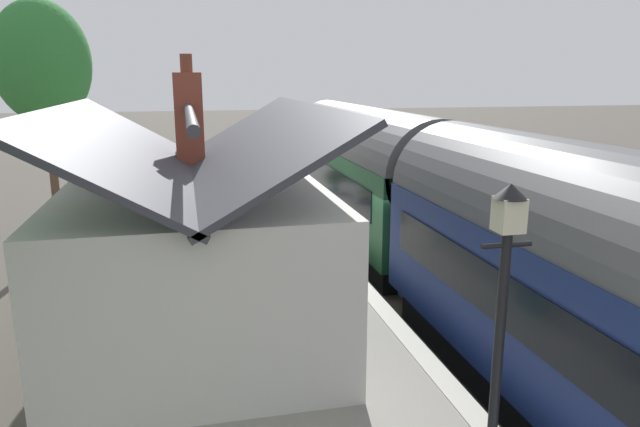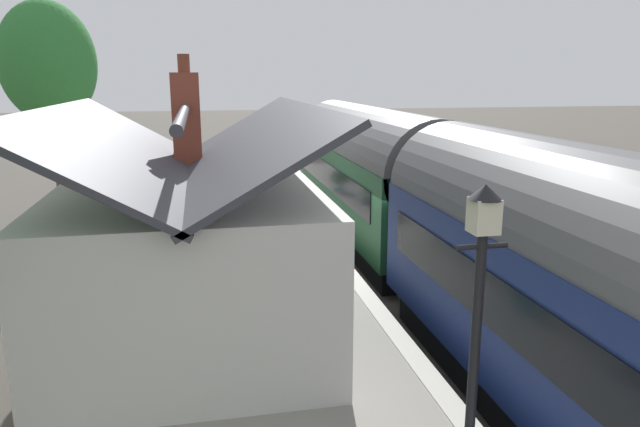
# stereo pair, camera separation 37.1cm
# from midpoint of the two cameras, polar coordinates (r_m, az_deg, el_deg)

# --- Properties ---
(ground_plane) EXTENTS (160.00, 160.00, 0.00)m
(ground_plane) POSITION_cam_midpoint_polar(r_m,az_deg,el_deg) (15.15, 5.49, -7.04)
(ground_plane) COLOR #4C473F
(platform) EXTENTS (32.00, 5.66, 0.82)m
(platform) POSITION_cam_midpoint_polar(r_m,az_deg,el_deg) (14.31, -9.28, -6.65)
(platform) COLOR gray
(platform) RESTS_ON ground
(platform_edge_coping) EXTENTS (32.00, 0.36, 0.02)m
(platform_edge_coping) POSITION_cam_midpoint_polar(r_m,az_deg,el_deg) (14.56, 1.15, -4.38)
(platform_edge_coping) COLOR beige
(platform_edge_coping) RESTS_ON platform
(rail_near) EXTENTS (52.00, 0.08, 0.14)m
(rail_near) POSITION_cam_midpoint_polar(r_m,az_deg,el_deg) (15.69, 11.15, -6.23)
(rail_near) COLOR gray
(rail_near) RESTS_ON ground
(rail_far) EXTENTS (52.00, 0.08, 0.14)m
(rail_far) POSITION_cam_midpoint_polar(r_m,az_deg,el_deg) (15.18, 6.15, -6.73)
(rail_far) COLOR gray
(rail_far) RESTS_ON ground
(train) EXTENTS (21.08, 2.73, 4.32)m
(train) POSITION_cam_midpoint_polar(r_m,az_deg,el_deg) (14.26, 9.93, 0.83)
(train) COLOR black
(train) RESTS_ON ground
(station_building) EXTENTS (7.75, 4.58, 4.87)m
(station_building) POSITION_cam_midpoint_polar(r_m,az_deg,el_deg) (11.00, -12.99, -2.93)
(station_building) COLOR silver
(station_building) RESTS_ON platform
(bench_platform_end) EXTENTS (1.41, 0.45, 0.88)m
(bench_platform_end) POSITION_cam_midpoint_polar(r_m,az_deg,el_deg) (21.82, -9.00, 2.71)
(bench_platform_end) COLOR #26727F
(bench_platform_end) RESTS_ON platform
(bench_by_lamp) EXTENTS (1.41, 0.46, 0.88)m
(bench_by_lamp) POSITION_cam_midpoint_polar(r_m,az_deg,el_deg) (24.51, -9.28, 3.86)
(bench_by_lamp) COLOR #26727F
(bench_by_lamp) RESTS_ON platform
(bench_mid_platform) EXTENTS (1.42, 0.49, 0.88)m
(bench_mid_platform) POSITION_cam_midpoint_polar(r_m,az_deg,el_deg) (19.35, -7.78, 1.40)
(bench_mid_platform) COLOR #26727F
(bench_mid_platform) RESTS_ON platform
(planter_bench_right) EXTENTS (0.51, 0.51, 0.81)m
(planter_bench_right) POSITION_cam_midpoint_polar(r_m,az_deg,el_deg) (20.57, -16.09, 1.56)
(planter_bench_right) COLOR #9E5138
(planter_bench_right) RESTS_ON platform
(planter_edge_near) EXTENTS (0.58, 0.58, 0.79)m
(planter_edge_near) POSITION_cam_midpoint_polar(r_m,az_deg,el_deg) (19.84, -6.31, 1.52)
(planter_edge_near) COLOR black
(planter_edge_near) RESTS_ON platform
(planter_corner_building) EXTENTS (0.65, 0.65, 0.91)m
(planter_corner_building) POSITION_cam_midpoint_polar(r_m,az_deg,el_deg) (22.52, -5.91, 3.10)
(planter_corner_building) COLOR teal
(planter_corner_building) RESTS_ON platform
(planter_by_door) EXTENTS (0.67, 0.67, 0.98)m
(planter_by_door) POSITION_cam_midpoint_polar(r_m,az_deg,el_deg) (18.43, -5.87, 0.96)
(planter_by_door) COLOR #9E5138
(planter_by_door) RESTS_ON platform
(lamp_post_platform) EXTENTS (0.32, 0.50, 3.50)m
(lamp_post_platform) POSITION_cam_midpoint_polar(r_m,az_deg,el_deg) (5.72, 15.74, -7.45)
(lamp_post_platform) COLOR black
(lamp_post_platform) RESTS_ON platform
(station_sign_board) EXTENTS (0.96, 0.06, 1.57)m
(station_sign_board) POSITION_cam_midpoint_polar(r_m,az_deg,el_deg) (22.08, -5.79, 4.81)
(station_sign_board) COLOR black
(station_sign_board) RESTS_ON platform
(tree_behind_building) EXTENTS (3.03, 2.78, 7.46)m
(tree_behind_building) POSITION_cam_midpoint_polar(r_m,az_deg,el_deg) (19.54, -26.15, 13.10)
(tree_behind_building) COLOR #4C3828
(tree_behind_building) RESTS_ON ground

